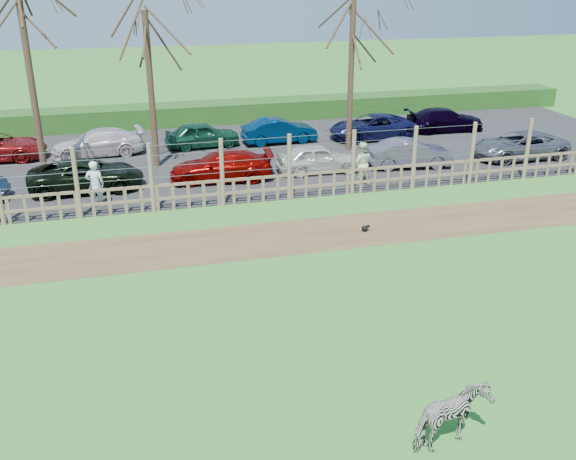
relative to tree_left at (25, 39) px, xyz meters
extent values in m
plane|color=#55A13E|center=(6.50, -12.50, -5.62)|extent=(120.00, 120.00, 0.00)
cube|color=brown|center=(6.50, -8.00, -5.61)|extent=(34.00, 2.80, 0.01)
cube|color=#232326|center=(6.50, 2.00, -5.60)|extent=(44.00, 13.00, 0.04)
cube|color=#1E4716|center=(6.50, 9.00, -5.07)|extent=(46.00, 2.00, 1.10)
cube|color=brown|center=(6.50, -4.50, -5.17)|extent=(30.00, 0.06, 0.10)
cube|color=brown|center=(6.50, -4.50, -4.67)|extent=(30.00, 0.06, 0.10)
cylinder|color=brown|center=(1.50, -4.50, -4.37)|extent=(0.16, 0.16, 2.50)
cylinder|color=brown|center=(4.00, -4.50, -4.37)|extent=(0.16, 0.16, 2.50)
cylinder|color=brown|center=(6.50, -4.50, -4.37)|extent=(0.16, 0.16, 2.50)
cylinder|color=brown|center=(9.00, -4.50, -4.37)|extent=(0.16, 0.16, 2.50)
cylinder|color=brown|center=(11.50, -4.50, -4.37)|extent=(0.16, 0.16, 2.50)
cylinder|color=brown|center=(14.00, -4.50, -4.37)|extent=(0.16, 0.16, 2.50)
cylinder|color=brown|center=(16.50, -4.50, -4.37)|extent=(0.16, 0.16, 2.50)
cylinder|color=brown|center=(19.00, -4.50, -4.37)|extent=(0.16, 0.16, 2.50)
cylinder|color=gray|center=(6.50, -4.50, -4.37)|extent=(30.00, 0.02, 0.02)
cylinder|color=gray|center=(6.50, -4.50, -3.97)|extent=(30.00, 0.02, 0.02)
cylinder|color=gray|center=(6.50, -4.50, -3.57)|extent=(30.00, 0.02, 0.02)
cylinder|color=gray|center=(6.50, -4.50, -3.22)|extent=(30.00, 0.02, 0.02)
cylinder|color=#3D2B1E|center=(0.00, 0.00, -1.87)|extent=(0.26, 0.26, 7.50)
cylinder|color=#3D2B1E|center=(4.50, 1.00, -2.37)|extent=(0.26, 0.26, 6.50)
cylinder|color=#3D2B1E|center=(13.50, 1.50, -2.12)|extent=(0.26, 0.26, 7.00)
imported|color=gray|center=(8.38, -18.17, -5.00)|extent=(1.59, 1.06, 1.23)
imported|color=silver|center=(2.05, -3.62, -4.71)|extent=(0.66, 0.46, 1.72)
imported|color=beige|center=(12.18, -3.61, -4.71)|extent=(0.97, 0.83, 1.72)
sphere|color=black|center=(10.60, -8.18, -5.51)|extent=(0.21, 0.21, 0.21)
sphere|color=black|center=(10.72, -8.18, -5.44)|extent=(0.10, 0.10, 0.10)
imported|color=black|center=(1.67, -1.58, -4.98)|extent=(4.35, 2.06, 1.20)
imported|color=#800603|center=(6.91, -1.66, -4.98)|extent=(4.28, 2.07, 1.20)
imported|color=silver|center=(11.04, -1.58, -4.98)|extent=(3.56, 1.50, 1.20)
imported|color=#5C5469|center=(15.09, -1.89, -4.98)|extent=(3.78, 1.75, 1.20)
imported|color=#5B5969|center=(20.43, -1.88, -4.98)|extent=(4.32, 2.00, 1.20)
imported|color=silver|center=(2.02, 3.43, -4.98)|extent=(4.25, 2.00, 1.20)
imported|color=#164932|center=(6.88, 3.72, -4.98)|extent=(3.64, 1.74, 1.20)
imported|color=#022447|center=(10.63, 3.57, -4.98)|extent=(3.71, 1.47, 1.20)
imported|color=#11133D|center=(15.36, 3.20, -4.98)|extent=(4.38, 2.12, 1.20)
imported|color=black|center=(19.67, 3.74, -4.98)|extent=(4.18, 1.80, 1.20)
camera|label=1|loc=(3.16, -26.44, 2.48)|focal=40.00mm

